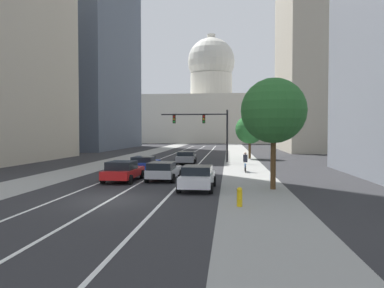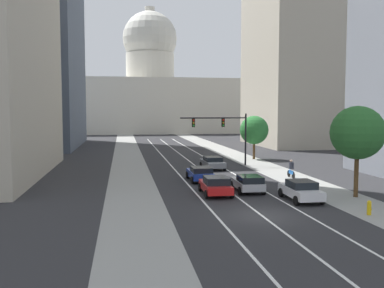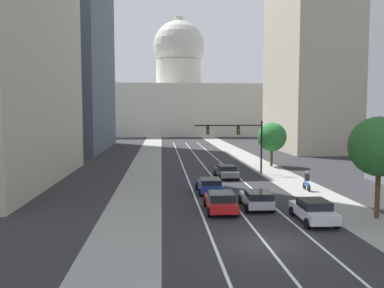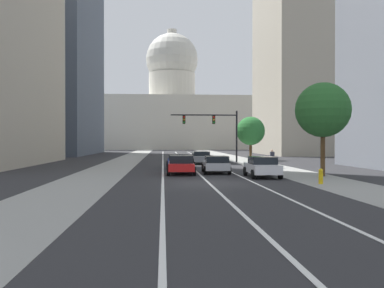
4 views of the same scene
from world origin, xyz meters
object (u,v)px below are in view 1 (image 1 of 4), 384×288
at_px(traffic_signal_mast, 205,125).
at_px(street_tree_mid_right, 274,111).
at_px(car_silver, 164,170).
at_px(car_gray, 186,157).
at_px(street_tree_near_right, 250,129).
at_px(car_white, 198,177).
at_px(car_red, 123,171).
at_px(car_blue, 145,163).
at_px(cyclist, 245,162).
at_px(fire_hydrant, 240,197).
at_px(capitol_building, 211,110).

height_order(traffic_signal_mast, street_tree_mid_right, street_tree_mid_right).
distance_m(car_silver, traffic_signal_mast, 16.23).
distance_m(car_gray, street_tree_near_right, 11.54).
relative_size(car_white, car_red, 0.98).
bearing_deg(car_white, street_tree_near_right, -9.19).
distance_m(car_blue, cyclist, 8.80).
xyz_separation_m(car_blue, cyclist, (8.79, 0.34, 0.14)).
bearing_deg(car_red, car_white, -116.98).
relative_size(car_white, street_tree_near_right, 0.76).
bearing_deg(street_tree_near_right, car_silver, -108.74).
xyz_separation_m(traffic_signal_mast, street_tree_near_right, (5.42, 5.89, -0.51)).
bearing_deg(car_blue, fire_hydrant, -150.47).
distance_m(cyclist, street_tree_near_right, 15.88).
distance_m(car_gray, traffic_signal_mast, 4.77).
xyz_separation_m(car_silver, traffic_signal_mast, (1.90, 15.71, 3.59)).
relative_size(capitol_building, car_white, 12.72).
height_order(capitol_building, car_silver, capitol_building).
distance_m(car_silver, car_blue, 6.33).
height_order(fire_hydrant, street_tree_near_right, street_tree_near_right).
xyz_separation_m(car_silver, car_red, (-2.75, -0.70, 0.01)).
height_order(car_blue, cyclist, cyclist).
height_order(traffic_signal_mast, cyclist, traffic_signal_mast).
distance_m(car_red, cyclist, 11.08).
height_order(car_white, street_tree_near_right, street_tree_near_right).
distance_m(car_white, fire_hydrant, 5.21).
xyz_separation_m(car_silver, cyclist, (6.05, 6.04, 0.12)).
xyz_separation_m(car_blue, street_tree_mid_right, (10.03, -8.81, 4.02)).
xyz_separation_m(car_blue, street_tree_near_right, (10.07, 15.90, 3.10)).
distance_m(car_gray, street_tree_mid_right, 18.32).
bearing_deg(cyclist, traffic_signal_mast, 22.48).
relative_size(traffic_signal_mast, street_tree_mid_right, 1.16).
bearing_deg(street_tree_near_right, traffic_signal_mast, -132.65).
xyz_separation_m(car_silver, street_tree_near_right, (7.33, 21.60, 3.08)).
xyz_separation_m(car_silver, car_blue, (-2.74, 5.70, -0.02)).
distance_m(car_silver, car_gray, 13.22).
xyz_separation_m(car_white, street_tree_mid_right, (4.53, 0.56, 3.98)).
bearing_deg(traffic_signal_mast, fire_hydrant, -82.35).
bearing_deg(traffic_signal_mast, street_tree_near_right, 47.35).
relative_size(car_blue, cyclist, 2.58).
relative_size(traffic_signal_mast, cyclist, 4.51).
relative_size(car_gray, fire_hydrant, 4.98).
distance_m(fire_hydrant, cyclist, 14.37).
height_order(car_blue, traffic_signal_mast, traffic_signal_mast).
relative_size(car_silver, car_red, 0.94).
xyz_separation_m(car_white, car_gray, (-2.75, 16.88, -0.03)).
distance_m(car_blue, street_tree_mid_right, 13.94).
xyz_separation_m(car_gray, street_tree_mid_right, (7.28, -16.33, 4.00)).
relative_size(capitol_building, car_red, 12.48).
bearing_deg(fire_hydrant, car_gray, 103.38).
bearing_deg(car_red, street_tree_mid_right, -102.20).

